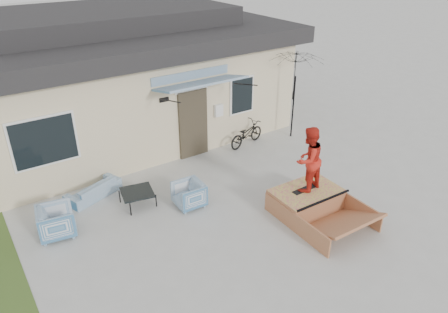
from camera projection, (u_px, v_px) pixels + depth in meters
ground at (259, 243)px, 9.34m from camera, size 90.00×90.00×0.00m
house at (114, 73)px, 14.29m from camera, size 10.80×8.49×4.10m
loveseat at (93, 187)px, 10.88m from camera, size 1.53×0.92×0.57m
armchair_left at (56, 220)px, 9.43m from camera, size 0.84×0.88×0.79m
armchair_right at (189, 193)px, 10.48m from camera, size 0.68×0.72×0.72m
coffee_table at (138, 198)px, 10.60m from camera, size 0.91×0.91×0.38m
bicycle at (246, 131)px, 13.55m from camera, size 1.56×0.84×0.95m
patio_umbrella at (295, 87)px, 13.57m from camera, size 1.91×1.79×2.20m
skate_ramp at (306, 200)px, 10.37m from camera, size 1.71×2.24×0.55m
skateboard at (305, 189)px, 10.28m from camera, size 0.74×0.20×0.05m
skater at (308, 158)px, 9.89m from camera, size 0.88×0.72×1.62m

